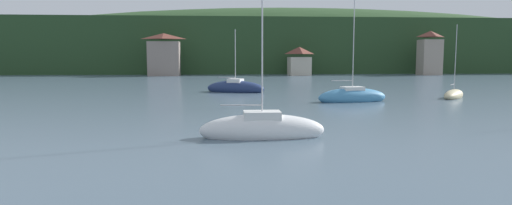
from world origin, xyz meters
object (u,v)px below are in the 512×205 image
(sailboat_far_8, at_px, (352,97))
(sailboat_mid_9, at_px, (262,129))
(shore_building_west, at_px, (164,55))
(shore_building_westcentral, at_px, (299,61))
(sailboat_far_1, at_px, (454,95))
(mooring_buoy_near, at_px, (371,94))
(sailboat_far_10, at_px, (235,88))
(shore_building_central, at_px, (430,54))

(sailboat_far_8, height_order, sailboat_mid_9, sailboat_far_8)
(shore_building_west, xyz_separation_m, shore_building_westcentral, (29.10, 1.05, -1.33))
(shore_building_west, distance_m, sailboat_mid_9, 73.38)
(shore_building_west, relative_size, shore_building_westcentral, 1.45)
(sailboat_far_1, bearing_deg, sailboat_far_8, 143.71)
(sailboat_far_8, height_order, mooring_buoy_near, sailboat_far_8)
(sailboat_mid_9, bearing_deg, sailboat_far_8, 60.56)
(sailboat_far_1, relative_size, mooring_buoy_near, 16.35)
(sailboat_mid_9, distance_m, sailboat_far_10, 28.29)
(shore_building_westcentral, height_order, mooring_buoy_near, shore_building_westcentral)
(sailboat_far_8, bearing_deg, sailboat_mid_9, -130.10)
(shore_building_westcentral, distance_m, sailboat_far_10, 47.22)
(sailboat_far_1, relative_size, sailboat_far_8, 0.74)
(shore_building_westcentral, bearing_deg, shore_building_central, -1.70)
(shore_building_westcentral, height_order, sailboat_mid_9, sailboat_mid_9)
(sailboat_mid_9, distance_m, mooring_buoy_near, 29.02)
(sailboat_far_1, height_order, mooring_buoy_near, sailboat_far_1)
(shore_building_west, xyz_separation_m, sailboat_far_1, (35.25, -52.15, -4.08))
(sailboat_far_1, bearing_deg, shore_building_westcentral, 46.11)
(sailboat_mid_9, xyz_separation_m, sailboat_far_10, (-0.54, 28.29, 0.03))
(sailboat_far_8, distance_m, mooring_buoy_near, 9.53)
(shore_building_west, distance_m, sailboat_far_10, 45.87)
(mooring_buoy_near, bearing_deg, shore_building_west, 121.67)
(shore_building_central, bearing_deg, sailboat_far_8, -121.71)
(shore_building_west, bearing_deg, shore_building_westcentral, 2.06)
(shore_building_central, bearing_deg, sailboat_mid_9, -121.31)
(mooring_buoy_near, bearing_deg, sailboat_far_1, -40.37)
(shore_building_westcentral, xyz_separation_m, sailboat_far_8, (-4.97, -56.01, -2.59))
(shore_building_central, relative_size, sailboat_far_10, 1.27)
(shore_building_central, height_order, sailboat_mid_9, shore_building_central)
(sailboat_far_1, xyz_separation_m, mooring_buoy_near, (-6.47, 5.50, -0.27))
(sailboat_far_10, height_order, mooring_buoy_near, sailboat_far_10)
(shore_building_central, bearing_deg, shore_building_west, -179.82)
(sailboat_far_1, height_order, sailboat_far_10, sailboat_far_1)
(shore_building_west, bearing_deg, sailboat_mid_9, -78.68)
(shore_building_westcentral, distance_m, shore_building_central, 29.16)
(shore_building_westcentral, relative_size, shore_building_central, 0.64)
(shore_building_central, height_order, mooring_buoy_near, shore_building_central)
(shore_building_west, relative_size, sailboat_mid_9, 1.09)
(shore_building_westcentral, bearing_deg, sailboat_mid_9, -101.41)
(shore_building_central, height_order, sailboat_far_8, same)
(shore_building_west, distance_m, mooring_buoy_near, 54.99)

